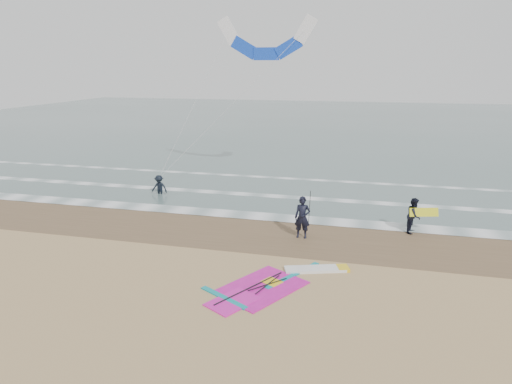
% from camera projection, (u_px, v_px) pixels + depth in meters
% --- Properties ---
extents(ground, '(120.00, 120.00, 0.00)m').
position_uv_depth(ground, '(264.00, 299.00, 15.00)').
color(ground, tan).
rests_on(ground, ground).
extents(sea_water, '(120.00, 80.00, 0.02)m').
position_uv_depth(sea_water, '(345.00, 124.00, 59.93)').
color(sea_water, '#47605E').
rests_on(sea_water, ground).
extents(wet_sand_band, '(120.00, 5.00, 0.01)m').
position_uv_depth(wet_sand_band, '(293.00, 235.00, 20.62)').
color(wet_sand_band, brown).
rests_on(wet_sand_band, ground).
extents(foam_waterline, '(120.00, 9.15, 0.02)m').
position_uv_depth(foam_waterline, '(307.00, 206.00, 24.77)').
color(foam_waterline, white).
rests_on(foam_waterline, ground).
extents(windsurf_rig, '(4.93, 4.67, 0.12)m').
position_uv_depth(windsurf_rig, '(278.00, 283.00, 16.04)').
color(windsurf_rig, white).
rests_on(windsurf_rig, ground).
extents(person_standing, '(0.69, 0.46, 1.89)m').
position_uv_depth(person_standing, '(302.00, 217.00, 20.09)').
color(person_standing, black).
rests_on(person_standing, ground).
extents(person_walking, '(0.83, 0.95, 1.64)m').
position_uv_depth(person_walking, '(414.00, 215.00, 20.75)').
color(person_walking, black).
rests_on(person_walking, ground).
extents(person_wading, '(1.00, 0.60, 1.52)m').
position_uv_depth(person_wading, '(159.00, 182.00, 26.97)').
color(person_wading, black).
rests_on(person_wading, ground).
extents(held_pole, '(0.17, 0.86, 1.82)m').
position_uv_depth(held_pole, '(309.00, 208.00, 19.90)').
color(held_pole, black).
rests_on(held_pole, ground).
extents(carried_kiteboard, '(1.30, 0.51, 0.39)m').
position_uv_depth(carried_kiteboard, '(424.00, 212.00, 20.51)').
color(carried_kiteboard, yellow).
rests_on(carried_kiteboard, ground).
extents(surf_kite, '(8.57, 4.93, 9.45)m').
position_uv_depth(surf_kite, '(266.00, 42.00, 28.11)').
color(surf_kite, white).
rests_on(surf_kite, ground).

